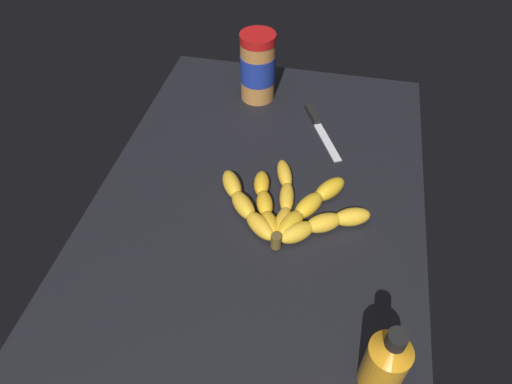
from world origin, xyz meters
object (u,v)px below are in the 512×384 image
at_px(banana_bunch, 287,208).
at_px(peanut_butter_jar, 258,67).
at_px(butter_knife, 319,127).
at_px(honey_bottle, 386,362).

bearing_deg(banana_bunch, peanut_butter_jar, -159.75).
distance_m(peanut_butter_jar, butter_knife, 0.21).
xyz_separation_m(banana_bunch, butter_knife, (-0.28, 0.03, -0.01)).
height_order(honey_bottle, butter_knife, honey_bottle).
bearing_deg(honey_bottle, butter_knife, -164.84).
bearing_deg(peanut_butter_jar, butter_knife, 60.78).
relative_size(peanut_butter_jar, butter_knife, 0.90).
distance_m(peanut_butter_jar, honey_bottle, 0.73).
height_order(banana_bunch, peanut_butter_jar, peanut_butter_jar).
xyz_separation_m(peanut_butter_jar, butter_knife, (0.09, 0.17, -0.08)).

